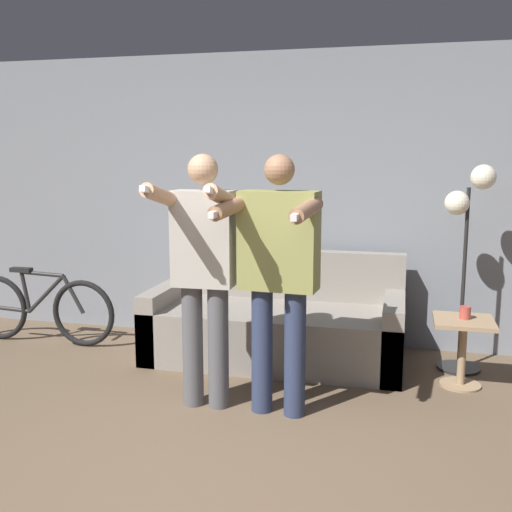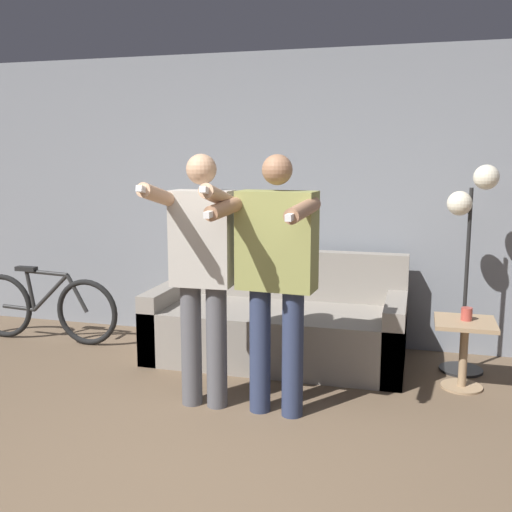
{
  "view_description": "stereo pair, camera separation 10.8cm",
  "coord_description": "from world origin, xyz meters",
  "px_view_note": "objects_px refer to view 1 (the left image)",
  "views": [
    {
      "loc": [
        1.0,
        -2.26,
        1.69
      ],
      "look_at": [
        -0.04,
        1.94,
        0.96
      ],
      "focal_mm": 42.0,
      "sensor_mm": 36.0,
      "label": 1
    },
    {
      "loc": [
        1.1,
        -2.23,
        1.69
      ],
      "look_at": [
        -0.04,
        1.94,
        0.96
      ],
      "focal_mm": 42.0,
      "sensor_mm": 36.0,
      "label": 2
    }
  ],
  "objects_px": {
    "person_right": "(278,266)",
    "cat": "(240,240)",
    "floor_lamp": "(468,222)",
    "couch": "(276,326)",
    "person_left": "(203,265)",
    "bicycle": "(40,309)",
    "cup": "(465,313)",
    "side_table": "(463,339)"
  },
  "relations": [
    {
      "from": "cat",
      "to": "cup",
      "type": "bearing_deg",
      "value": -18.05
    },
    {
      "from": "person_right",
      "to": "side_table",
      "type": "height_order",
      "value": "person_right"
    },
    {
      "from": "side_table",
      "to": "cup",
      "type": "height_order",
      "value": "cup"
    },
    {
      "from": "cat",
      "to": "side_table",
      "type": "distance_m",
      "value": 2.06
    },
    {
      "from": "couch",
      "to": "floor_lamp",
      "type": "height_order",
      "value": "floor_lamp"
    },
    {
      "from": "floor_lamp",
      "to": "bicycle",
      "type": "height_order",
      "value": "floor_lamp"
    },
    {
      "from": "person_left",
      "to": "cup",
      "type": "distance_m",
      "value": 1.96
    },
    {
      "from": "person_right",
      "to": "cup",
      "type": "xyz_separation_m",
      "value": [
        1.23,
        0.82,
        -0.44
      ]
    },
    {
      "from": "person_left",
      "to": "floor_lamp",
      "type": "height_order",
      "value": "person_left"
    },
    {
      "from": "cat",
      "to": "bicycle",
      "type": "xyz_separation_m",
      "value": [
        -1.77,
        -0.45,
        -0.63
      ]
    },
    {
      "from": "couch",
      "to": "floor_lamp",
      "type": "xyz_separation_m",
      "value": [
        1.49,
        0.09,
        0.91
      ]
    },
    {
      "from": "floor_lamp",
      "to": "bicycle",
      "type": "xyz_separation_m",
      "value": [
        -3.67,
        -0.19,
        -0.87
      ]
    },
    {
      "from": "person_right",
      "to": "side_table",
      "type": "bearing_deg",
      "value": 37.58
    },
    {
      "from": "floor_lamp",
      "to": "cup",
      "type": "height_order",
      "value": "floor_lamp"
    },
    {
      "from": "couch",
      "to": "person_left",
      "type": "distance_m",
      "value": 1.32
    },
    {
      "from": "cup",
      "to": "bicycle",
      "type": "bearing_deg",
      "value": 177.43
    },
    {
      "from": "cat",
      "to": "person_right",
      "type": "bearing_deg",
      "value": -65.73
    },
    {
      "from": "cat",
      "to": "couch",
      "type": "bearing_deg",
      "value": -41.03
    },
    {
      "from": "person_right",
      "to": "cat",
      "type": "bearing_deg",
      "value": 118.48
    },
    {
      "from": "couch",
      "to": "floor_lamp",
      "type": "relative_size",
      "value": 1.29
    },
    {
      "from": "floor_lamp",
      "to": "cup",
      "type": "distance_m",
      "value": 0.73
    },
    {
      "from": "side_table",
      "to": "bicycle",
      "type": "distance_m",
      "value": 3.65
    },
    {
      "from": "cup",
      "to": "floor_lamp",
      "type": "bearing_deg",
      "value": 87.1
    },
    {
      "from": "cup",
      "to": "side_table",
      "type": "bearing_deg",
      "value": -113.24
    },
    {
      "from": "couch",
      "to": "person_left",
      "type": "xyz_separation_m",
      "value": [
        -0.26,
        -1.08,
        0.7
      ]
    },
    {
      "from": "floor_lamp",
      "to": "side_table",
      "type": "relative_size",
      "value": 3.19
    },
    {
      "from": "person_left",
      "to": "side_table",
      "type": "relative_size",
      "value": 3.34
    },
    {
      "from": "person_right",
      "to": "side_table",
      "type": "xyz_separation_m",
      "value": [
        1.22,
        0.81,
        -0.63
      ]
    },
    {
      "from": "couch",
      "to": "person_left",
      "type": "relative_size",
      "value": 1.23
    },
    {
      "from": "couch",
      "to": "cup",
      "type": "relative_size",
      "value": 22.33
    },
    {
      "from": "floor_lamp",
      "to": "bicycle",
      "type": "bearing_deg",
      "value": -177.04
    },
    {
      "from": "person_left",
      "to": "bicycle",
      "type": "distance_m",
      "value": 2.26
    },
    {
      "from": "couch",
      "to": "person_right",
      "type": "relative_size",
      "value": 1.23
    },
    {
      "from": "person_right",
      "to": "bicycle",
      "type": "height_order",
      "value": "person_right"
    },
    {
      "from": "person_right",
      "to": "side_table",
      "type": "relative_size",
      "value": 3.33
    },
    {
      "from": "person_right",
      "to": "floor_lamp",
      "type": "bearing_deg",
      "value": 47.49
    },
    {
      "from": "couch",
      "to": "floor_lamp",
      "type": "distance_m",
      "value": 1.75
    },
    {
      "from": "person_left",
      "to": "bicycle",
      "type": "height_order",
      "value": "person_left"
    },
    {
      "from": "cup",
      "to": "couch",
      "type": "bearing_deg",
      "value": 170.0
    },
    {
      "from": "person_right",
      "to": "cat",
      "type": "distance_m",
      "value": 1.57
    },
    {
      "from": "side_table",
      "to": "cup",
      "type": "relative_size",
      "value": 5.45
    },
    {
      "from": "person_left",
      "to": "floor_lamp",
      "type": "distance_m",
      "value": 2.12
    }
  ]
}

